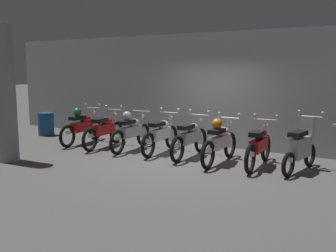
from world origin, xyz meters
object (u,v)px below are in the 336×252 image
Objects in this scene: motorbike_slot_5 at (220,141)px; support_pillar at (5,94)px; motorbike_slot_0 at (82,126)px; motorbike_slot_1 at (104,130)px; motorbike_slot_6 at (259,145)px; trash_bin at (46,124)px; motorbike_slot_3 at (161,134)px; motorbike_slot_4 at (190,138)px; motorbike_slot_7 at (301,147)px; motorbike_slot_2 at (131,131)px.

support_pillar reaches higher than motorbike_slot_5.
motorbike_slot_0 and motorbike_slot_1 have the same top height.
trash_bin is (-7.37, 0.36, -0.11)m from motorbike_slot_6.
motorbike_slot_3 and motorbike_slot_5 have the same top height.
motorbike_slot_0 is 1.00× the size of motorbike_slot_4.
motorbike_slot_4 is at bearing 178.89° from motorbike_slot_6.
trash_bin is (-2.07, 2.95, -1.23)m from support_pillar.
support_pillar reaches higher than motorbike_slot_7.
trash_bin is at bearing 168.13° from motorbike_slot_0.
trash_bin is at bearing 178.18° from motorbike_slot_7.
motorbike_slot_0 is 2.09m from trash_bin.
support_pillar is at bearing -124.46° from motorbike_slot_2.
motorbike_slot_7 reaches higher than motorbike_slot_3.
motorbike_slot_1 is at bearing -2.96° from motorbike_slot_0.
motorbike_slot_1 is 0.89m from motorbike_slot_2.
motorbike_slot_0 is 2.67m from motorbike_slot_3.
motorbike_slot_2 is (1.78, 0.03, -0.00)m from motorbike_slot_0.
motorbike_slot_5 is at bearing -172.19° from motorbike_slot_7.
motorbike_slot_4 is 0.91m from motorbike_slot_5.
motorbike_slot_2 is at bearing 55.54° from support_pillar.
motorbike_slot_6 is (0.89, 0.15, -0.04)m from motorbike_slot_5.
motorbike_slot_3 is 0.61× the size of support_pillar.
motorbike_slot_3 is at bearing -179.67° from motorbike_slot_7.
motorbike_slot_1 is at bearing -176.68° from motorbike_slot_4.
motorbike_slot_6 is at bearing 26.08° from support_pillar.
motorbike_slot_0 is at bearing -179.20° from motorbike_slot_6.
motorbike_slot_6 reaches higher than motorbike_slot_2.
motorbike_slot_7 is 6.84m from support_pillar.
motorbike_slot_7 is at bearing 2.28° from motorbike_slot_1.
motorbike_slot_1 is 2.85m from support_pillar.
motorbike_slot_2 is at bearing -178.26° from motorbike_slot_7.
motorbike_slot_7 reaches higher than motorbike_slot_4.
motorbike_slot_4 is 1.00× the size of motorbike_slot_6.
motorbike_slot_5 is (2.66, -0.11, 0.00)m from motorbike_slot_2.
motorbike_slot_5 is at bearing -0.52° from motorbike_slot_1.
motorbike_slot_6 is (1.77, -0.03, 0.00)m from motorbike_slot_4.
support_pillar reaches higher than motorbike_slot_4.
motorbike_slot_5 is 0.90m from motorbike_slot_6.
motorbike_slot_6 is at bearing 1.55° from motorbike_slot_1.
motorbike_slot_3 is 0.89m from motorbike_slot_4.
motorbike_slot_3 and motorbike_slot_6 have the same top height.
motorbike_slot_7 is at bearing 23.45° from support_pillar.
motorbike_slot_3 is 2.57× the size of trash_bin.
motorbike_slot_3 is 1.79m from motorbike_slot_5.
support_pillar is at bearing -151.04° from motorbike_slot_5.
motorbike_slot_6 reaches higher than trash_bin.
motorbike_slot_0 is 5.33m from motorbike_slot_6.
motorbike_slot_5 is 1.00× the size of motorbike_slot_6.
motorbike_slot_1 reaches higher than motorbike_slot_2.
motorbike_slot_7 reaches higher than motorbike_slot_1.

